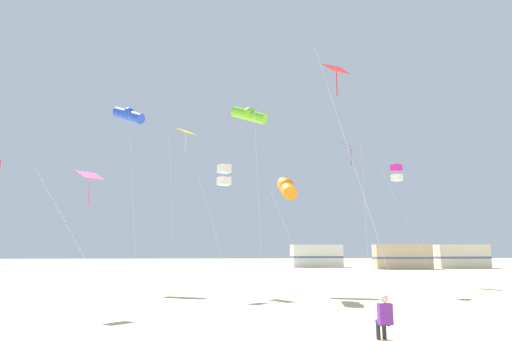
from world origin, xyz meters
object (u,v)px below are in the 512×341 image
at_px(kite_diamond_scarlet, 338,78).
at_px(rv_van_tan, 402,257).
at_px(kite_diamond_violet, 352,151).
at_px(rv_van_white, 316,256).
at_px(kite_tube_lime, 249,115).
at_px(kite_box_white, 224,175).
at_px(rv_van_cream, 461,256).
at_px(kite_tube_orange, 287,188).
at_px(kite_tube_blue, 129,115).
at_px(kite_diamond_gold, 185,137).
at_px(kite_flyer_standing, 384,316).
at_px(kite_diamond_rainbow, 89,180).
at_px(kite_box_magenta, 397,173).

height_order(kite_diamond_scarlet, rv_van_tan, kite_diamond_scarlet).
xyz_separation_m(kite_diamond_violet, rv_van_white, (4.22, 31.36, -6.71)).
xyz_separation_m(kite_tube_lime, kite_box_white, (-1.60, -3.52, -4.62)).
distance_m(rv_van_tan, rv_van_cream, 8.14).
distance_m(kite_tube_lime, kite_box_white, 6.02).
xyz_separation_m(kite_tube_orange, kite_tube_lime, (-1.62, 5.58, 5.57)).
height_order(kite_diamond_scarlet, kite_box_white, kite_diamond_scarlet).
bearing_deg(kite_box_white, kite_diamond_scarlet, -56.69).
bearing_deg(kite_tube_orange, kite_tube_blue, 145.19).
relative_size(kite_tube_orange, kite_diamond_gold, 0.66).
xyz_separation_m(kite_tube_orange, kite_diamond_violet, (4.46, 3.30, 2.69)).
relative_size(kite_diamond_violet, rv_van_tan, 1.30).
xyz_separation_m(kite_tube_blue, rv_van_white, (18.31, 27.96, -9.75)).
xyz_separation_m(kite_tube_lime, rv_van_cream, (27.10, 24.81, -9.59)).
distance_m(kite_diamond_scarlet, rv_van_white, 41.18).
distance_m(kite_flyer_standing, kite_diamond_rainbow, 12.41).
relative_size(rv_van_white, rv_van_tan, 0.99).
bearing_deg(rv_van_white, kite_diamond_violet, -101.13).
xyz_separation_m(kite_diamond_scarlet, kite_tube_lime, (-3.11, 10.68, 1.60)).
bearing_deg(kite_diamond_scarlet, kite_box_magenta, 59.71).
bearing_deg(rv_van_white, kite_diamond_scarlet, -103.71).
bearing_deg(kite_flyer_standing, rv_van_tan, -113.03).
height_order(kite_box_magenta, kite_diamond_rainbow, kite_box_magenta).
distance_m(kite_flyer_standing, kite_diamond_gold, 17.11).
relative_size(kite_flyer_standing, kite_diamond_scarlet, 0.12).
bearing_deg(kite_diamond_violet, kite_tube_orange, -143.50).
xyz_separation_m(kite_flyer_standing, kite_tube_lime, (-2.52, 16.52, 10.36)).
height_order(kite_tube_orange, rv_van_tan, kite_tube_orange).
distance_m(kite_diamond_rainbow, kite_tube_lime, 13.52).
distance_m(kite_tube_blue, kite_box_white, 9.25).
height_order(kite_diamond_gold, kite_diamond_violet, kite_diamond_gold).
bearing_deg(kite_tube_lime, rv_van_white, 70.50).
bearing_deg(kite_flyer_standing, kite_diamond_rainbow, -34.99).
bearing_deg(rv_van_tan, kite_diamond_violet, -112.29).
xyz_separation_m(kite_tube_blue, kite_box_white, (6.42, -4.64, -4.78)).
bearing_deg(kite_diamond_violet, kite_flyer_standing, -103.99).
height_order(kite_box_magenta, rv_van_tan, kite_box_magenta).
relative_size(rv_van_white, rv_van_cream, 1.01).
bearing_deg(rv_van_tan, kite_diamond_gold, -126.63).
xyz_separation_m(kite_diamond_gold, kite_tube_lime, (3.89, 2.85, 2.32)).
relative_size(kite_diamond_gold, kite_diamond_rainbow, 1.70).
distance_m(kite_flyer_standing, kite_box_magenta, 21.37).
bearing_deg(kite_flyer_standing, rv_van_cream, -121.06).
height_order(kite_box_magenta, kite_box_white, kite_box_magenta).
xyz_separation_m(kite_diamond_rainbow, kite_tube_lime, (7.00, 9.93, 5.92)).
bearing_deg(kite_diamond_scarlet, kite_tube_lime, 106.24).
distance_m(kite_diamond_violet, kite_box_white, 7.96).
distance_m(kite_box_magenta, rv_van_tan, 23.64).
relative_size(kite_diamond_rainbow, rv_van_cream, 0.83).
distance_m(kite_flyer_standing, kite_tube_blue, 23.09).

